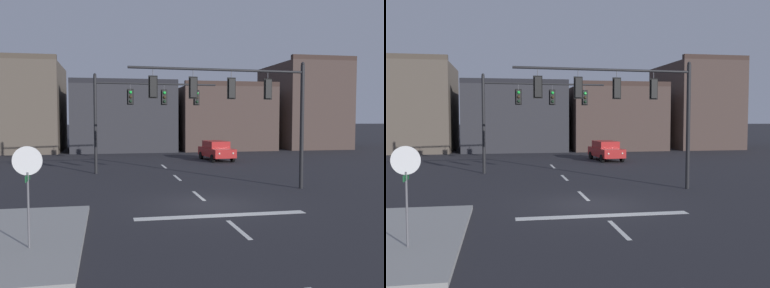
% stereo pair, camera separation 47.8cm
% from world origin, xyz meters
% --- Properties ---
extents(ground_plane, '(400.00, 400.00, 0.00)m').
position_xyz_m(ground_plane, '(0.00, 0.00, 0.00)').
color(ground_plane, '#232328').
extents(stop_bar_paint, '(6.40, 0.50, 0.01)m').
position_xyz_m(stop_bar_paint, '(0.00, -2.00, 0.00)').
color(stop_bar_paint, silver).
rests_on(stop_bar_paint, ground).
extents(lane_centreline, '(0.16, 26.40, 0.01)m').
position_xyz_m(lane_centreline, '(0.00, 2.00, 0.00)').
color(lane_centreline, silver).
rests_on(lane_centreline, ground).
extents(signal_mast_near_side, '(8.73, 0.74, 6.31)m').
position_xyz_m(signal_mast_near_side, '(2.37, 2.82, 4.51)').
color(signal_mast_near_side, black).
rests_on(signal_mast_near_side, ground).
extents(signal_mast_far_side, '(8.04, 0.76, 6.33)m').
position_xyz_m(signal_mast_far_side, '(-2.08, 11.01, 4.39)').
color(signal_mast_far_side, black).
rests_on(signal_mast_far_side, ground).
extents(stop_sign, '(0.76, 0.64, 2.83)m').
position_xyz_m(stop_sign, '(-6.13, -5.23, 2.14)').
color(stop_sign, '#56565B').
rests_on(stop_sign, ground).
extents(car_lot_nearside, '(2.26, 4.59, 1.61)m').
position_xyz_m(car_lot_nearside, '(4.86, 17.53, 0.86)').
color(car_lot_nearside, '#A81E1E').
rests_on(car_lot_nearside, ground).
extents(building_row, '(41.06, 11.82, 10.22)m').
position_xyz_m(building_row, '(2.50, 31.32, 4.08)').
color(building_row, brown).
rests_on(building_row, ground).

